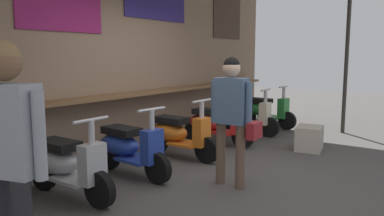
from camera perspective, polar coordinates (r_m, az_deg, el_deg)
The scene contains 11 objects.
ground_plane at distance 5.15m, azimuth 3.90°, elevation -10.49°, with size 27.46×27.46×0.00m, color #474442.
market_stall_facade at distance 6.07m, azimuth -11.18°, elevation 13.48°, with size 9.81×2.83×3.97m.
scooter_silver at distance 4.62m, azimuth -18.71°, elevation -8.03°, with size 0.46×1.40×0.97m.
scooter_blue at distance 5.24m, azimuth -9.72°, elevation -5.83°, with size 0.50×1.40×0.97m.
scooter_orange at distance 6.04m, azimuth -2.32°, elevation -3.89°, with size 0.46×1.40×0.97m.
scooter_red at distance 6.94m, azimuth 3.34°, elevation -2.36°, with size 0.49×1.40×0.97m.
scooter_cream at distance 7.91m, azimuth 7.73°, elevation -1.15°, with size 0.48×1.40×0.97m.
scooter_green at distance 8.80m, azimuth 10.80°, elevation -0.30°, with size 0.48×1.40×0.97m.
shopper_with_handbag at distance 4.64m, azimuth 6.10°, elevation -0.21°, with size 0.27×0.64×1.61m.
shopper_browsing at distance 2.72m, azimuth -26.02°, elevation -4.63°, with size 0.31×0.57×1.72m.
merchandise_crate at distance 6.84m, azimuth 17.32°, elevation -4.39°, with size 0.52×0.42×0.42m, color #B2A899.
Camera 1 is at (-4.16, -2.55, 1.62)m, focal length 35.25 mm.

